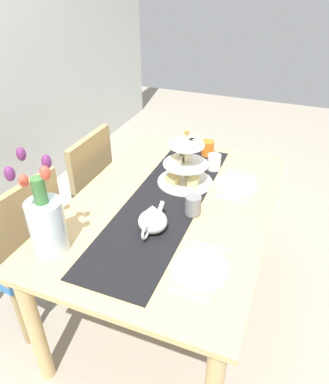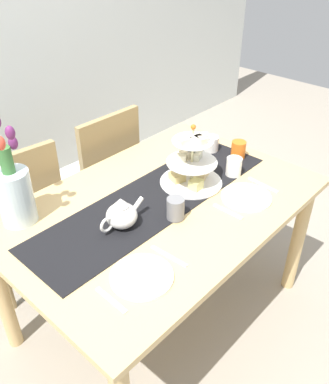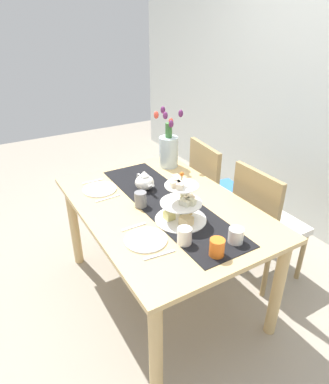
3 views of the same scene
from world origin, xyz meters
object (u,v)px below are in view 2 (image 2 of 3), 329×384
(fork_left, at_px, (111,300))
(mug_orange, at_px, (238,150))
(tulip_vase, at_px, (14,191))
(dinner_plate_right, at_px, (246,197))
(tiered_cake_stand, at_px, (192,165))
(chair_right, at_px, (101,172))
(teapot, at_px, (121,215))
(fork_right, at_px, (228,212))
(chair_left, at_px, (18,213))
(cream_jug, at_px, (211,144))
(knife_right, at_px, (263,185))
(knife_left, at_px, (169,256))
(dinner_plate_left, at_px, (142,276))
(mug_white_text, at_px, (234,167))
(mug_grey, at_px, (176,208))

(fork_left, distance_m, mug_orange, 1.13)
(tulip_vase, distance_m, dinner_plate_right, 1.01)
(tiered_cake_stand, distance_m, tulip_vase, 0.80)
(chair_right, distance_m, teapot, 0.90)
(chair_right, xyz_separation_m, fork_left, (-0.75, -0.98, 0.24))
(tulip_vase, relative_size, fork_right, 2.98)
(mug_orange, bearing_deg, tulip_vase, 160.79)
(chair_right, xyz_separation_m, teapot, (-0.46, -0.71, 0.29))
(chair_left, xyz_separation_m, fork_left, (-0.19, -0.98, 0.24))
(tiered_cake_stand, bearing_deg, fork_left, -160.25)
(tulip_vase, relative_size, cream_jug, 5.26)
(teapot, height_order, knife_right, teapot)
(knife_left, bearing_deg, mug_orange, 16.56)
(tulip_vase, bearing_deg, teapot, -53.07)
(dinner_plate_right, bearing_deg, dinner_plate_left, 180.00)
(chair_left, distance_m, chair_right, 0.57)
(chair_right, height_order, mug_white_text, chair_right)
(teapot, distance_m, fork_right, 0.47)
(chair_left, height_order, cream_jug, chair_left)
(chair_right, distance_m, dinner_plate_left, 1.18)
(tiered_cake_stand, xyz_separation_m, fork_left, (-0.75, -0.27, -0.10))
(knife_right, bearing_deg, teapot, 158.17)
(mug_orange, bearing_deg, dinner_plate_left, -165.82)
(tiered_cake_stand, distance_m, cream_jug, 0.35)
(cream_jug, xyz_separation_m, mug_orange, (0.03, -0.15, 0.01))
(chair_left, xyz_separation_m, mug_white_text, (0.76, -0.82, 0.28))
(dinner_plate_left, bearing_deg, chair_right, 58.18)
(tiered_cake_stand, height_order, cream_jug, tiered_cake_stand)
(fork_right, bearing_deg, knife_right, 0.00)
(fork_left, distance_m, knife_left, 0.29)
(teapot, height_order, fork_right, teapot)
(fork_right, bearing_deg, knife_left, 180.00)
(tiered_cake_stand, relative_size, knife_left, 1.79)
(chair_right, xyz_separation_m, cream_jug, (0.32, -0.58, 0.28))
(chair_right, relative_size, mug_orange, 9.58)
(fork_left, relative_size, knife_left, 0.88)
(dinner_plate_left, relative_size, mug_grey, 2.42)
(dinner_plate_left, bearing_deg, chair_left, 87.57)
(tulip_vase, xyz_separation_m, dinner_plate_left, (0.11, -0.62, -0.14))
(tiered_cake_stand, distance_m, knife_right, 0.36)
(mug_grey, height_order, mug_orange, mug_grey)
(fork_left, bearing_deg, cream_jug, 20.26)
(tulip_vase, bearing_deg, dinner_plate_left, -79.74)
(knife_right, bearing_deg, tiered_cake_stand, 128.79)
(tiered_cake_stand, distance_m, fork_left, 0.80)
(chair_left, xyz_separation_m, knife_left, (0.10, -0.98, 0.24))
(chair_left, xyz_separation_m, tiered_cake_stand, (0.56, -0.71, 0.34))
(knife_left, bearing_deg, knife_right, 0.00)
(teapot, xyz_separation_m, dinner_plate_right, (0.52, -0.27, -0.05))
(mug_grey, bearing_deg, fork_left, -163.93)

